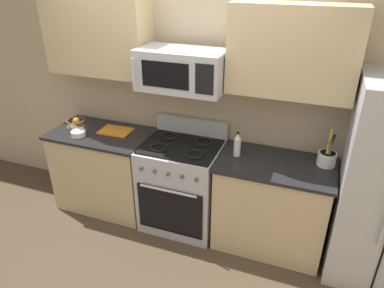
{
  "coord_description": "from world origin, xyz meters",
  "views": [
    {
      "loc": [
        1.16,
        -2.19,
        2.52
      ],
      "look_at": [
        0.16,
        0.51,
        1.03
      ],
      "focal_mm": 33.36,
      "sensor_mm": 36.0,
      "label": 1
    }
  ],
  "objects_px": {
    "microwave": "(182,70)",
    "fruit_basket": "(76,122)",
    "range_oven": "(182,184)",
    "cutting_board": "(116,131)",
    "utensil_crock": "(327,158)",
    "prep_bowl": "(78,133)",
    "bottle_vinegar": "(237,145)"
  },
  "relations": [
    {
      "from": "microwave",
      "to": "fruit_basket",
      "type": "distance_m",
      "value": 1.45
    },
    {
      "from": "range_oven",
      "to": "cutting_board",
      "type": "bearing_deg",
      "value": 174.62
    },
    {
      "from": "utensil_crock",
      "to": "prep_bowl",
      "type": "xyz_separation_m",
      "value": [
        -2.41,
        -0.27,
        -0.04
      ]
    },
    {
      "from": "microwave",
      "to": "cutting_board",
      "type": "bearing_deg",
      "value": 176.65
    },
    {
      "from": "fruit_basket",
      "to": "cutting_board",
      "type": "xyz_separation_m",
      "value": [
        0.48,
        0.02,
        -0.03
      ]
    },
    {
      "from": "range_oven",
      "to": "utensil_crock",
      "type": "relative_size",
      "value": 3.32
    },
    {
      "from": "prep_bowl",
      "to": "fruit_basket",
      "type": "bearing_deg",
      "value": 131.28
    },
    {
      "from": "utensil_crock",
      "to": "bottle_vinegar",
      "type": "height_order",
      "value": "utensil_crock"
    },
    {
      "from": "microwave",
      "to": "bottle_vinegar",
      "type": "xyz_separation_m",
      "value": [
        0.54,
        -0.01,
        -0.64
      ]
    },
    {
      "from": "microwave",
      "to": "bottle_vinegar",
      "type": "distance_m",
      "value": 0.84
    },
    {
      "from": "utensil_crock",
      "to": "fruit_basket",
      "type": "relative_size",
      "value": 1.64
    },
    {
      "from": "prep_bowl",
      "to": "cutting_board",
      "type": "bearing_deg",
      "value": 36.0
    },
    {
      "from": "utensil_crock",
      "to": "bottle_vinegar",
      "type": "bearing_deg",
      "value": -172.26
    },
    {
      "from": "cutting_board",
      "to": "bottle_vinegar",
      "type": "distance_m",
      "value": 1.33
    },
    {
      "from": "range_oven",
      "to": "prep_bowl",
      "type": "xyz_separation_m",
      "value": [
        -1.08,
        -0.15,
        0.47
      ]
    },
    {
      "from": "microwave",
      "to": "prep_bowl",
      "type": "xyz_separation_m",
      "value": [
        -1.08,
        -0.17,
        -0.72
      ]
    },
    {
      "from": "fruit_basket",
      "to": "range_oven",
      "type": "bearing_deg",
      "value": -2.57
    },
    {
      "from": "range_oven",
      "to": "prep_bowl",
      "type": "distance_m",
      "value": 1.19
    },
    {
      "from": "bottle_vinegar",
      "to": "cutting_board",
      "type": "bearing_deg",
      "value": 177.66
    },
    {
      "from": "cutting_board",
      "to": "fruit_basket",
      "type": "bearing_deg",
      "value": -177.99
    },
    {
      "from": "cutting_board",
      "to": "utensil_crock",
      "type": "bearing_deg",
      "value": 1.42
    },
    {
      "from": "range_oven",
      "to": "bottle_vinegar",
      "type": "bearing_deg",
      "value": 2.05
    },
    {
      "from": "range_oven",
      "to": "microwave",
      "type": "height_order",
      "value": "microwave"
    },
    {
      "from": "fruit_basket",
      "to": "cutting_board",
      "type": "height_order",
      "value": "fruit_basket"
    },
    {
      "from": "utensil_crock",
      "to": "fruit_basket",
      "type": "height_order",
      "value": "utensil_crock"
    },
    {
      "from": "range_oven",
      "to": "bottle_vinegar",
      "type": "xyz_separation_m",
      "value": [
        0.54,
        0.02,
        0.55
      ]
    },
    {
      "from": "microwave",
      "to": "utensil_crock",
      "type": "bearing_deg",
      "value": 4.23
    },
    {
      "from": "cutting_board",
      "to": "range_oven",
      "type": "bearing_deg",
      "value": -5.38
    },
    {
      "from": "bottle_vinegar",
      "to": "microwave",
      "type": "bearing_deg",
      "value": 179.12
    },
    {
      "from": "range_oven",
      "to": "cutting_board",
      "type": "distance_m",
      "value": 0.9
    },
    {
      "from": "fruit_basket",
      "to": "prep_bowl",
      "type": "distance_m",
      "value": 0.27
    },
    {
      "from": "bottle_vinegar",
      "to": "prep_bowl",
      "type": "relative_size",
      "value": 1.57
    }
  ]
}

